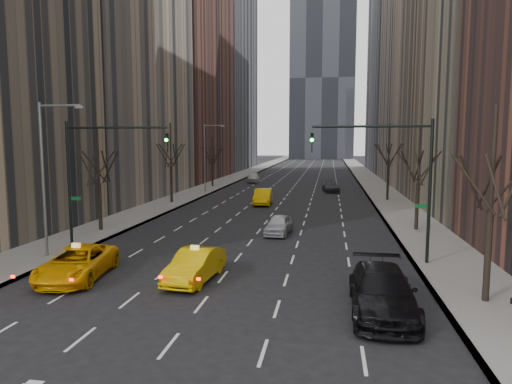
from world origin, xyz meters
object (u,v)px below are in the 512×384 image
at_px(silver_sedan_ahead, 279,225).
at_px(parked_suv_black, 382,291).
at_px(taxi_suv, 77,263).
at_px(taxi_sedan, 195,265).

height_order(silver_sedan_ahead, parked_suv_black, parked_suv_black).
relative_size(taxi_suv, taxi_sedan, 1.20).
bearing_deg(taxi_suv, parked_suv_black, -16.35).
bearing_deg(taxi_suv, taxi_sedan, -1.60).
bearing_deg(silver_sedan_ahead, taxi_sedan, -98.94).
relative_size(taxi_sedan, parked_suv_black, 0.77).
bearing_deg(silver_sedan_ahead, taxi_suv, -120.62).
relative_size(taxi_sedan, silver_sedan_ahead, 1.14).
distance_m(taxi_sedan, parked_suv_black, 9.20).
bearing_deg(parked_suv_black, silver_sedan_ahead, 112.11).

